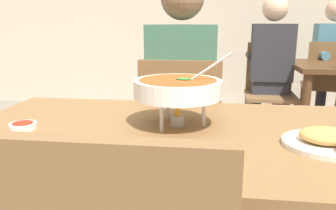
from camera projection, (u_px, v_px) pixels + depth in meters
The scene contains 11 objects.
dining_table_main at pixel (162, 159), 1.15m from camera, with size 1.38×0.84×0.73m.
chair_diner_main at pixel (181, 129), 1.86m from camera, with size 0.44×0.44×0.90m.
diner_main at pixel (182, 86), 1.83m from camera, with size 0.40×0.45×1.31m.
curry_bowl at pixel (178, 89), 1.15m from camera, with size 0.33×0.30×0.26m.
rice_plate at pixel (177, 155), 0.86m from camera, with size 0.24×0.24×0.06m.
appetizer_plate at pixel (325, 140), 0.97m from camera, with size 0.24×0.24×0.06m.
sauce_dish at pixel (23, 126), 1.14m from camera, with size 0.09×0.09×0.02m.
chair_bg_left at pixel (327, 81), 3.41m from camera, with size 0.50×0.50×0.90m.
chair_bg_middle at pixel (270, 86), 3.11m from camera, with size 0.45×0.45×0.90m.
patron_bg_left at pixel (333, 56), 3.45m from camera, with size 0.40×0.45×1.31m.
patron_bg_middle at pixel (271, 60), 3.06m from camera, with size 0.40×0.45×1.31m.
Camera 1 is at (0.16, -1.06, 1.08)m, focal length 36.21 mm.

